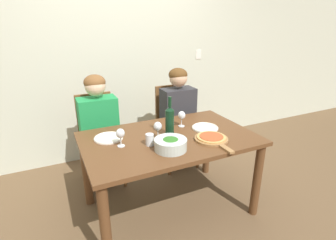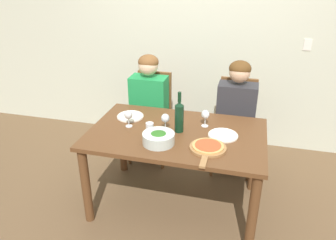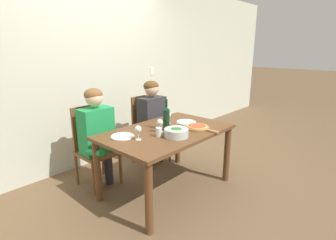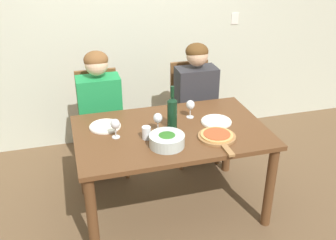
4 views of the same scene
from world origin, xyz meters
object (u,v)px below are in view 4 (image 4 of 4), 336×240
object	(u,v)px
chair_right	(192,109)
person_man	(196,94)
broccoli_bowl	(167,140)
chair_left	(100,120)
pizza_on_board	(217,136)
dinner_plate_right	(216,121)
water_tumbler	(146,133)
wine_glass_centre	(158,119)
wine_bottle	(172,112)
wine_glass_left	(115,125)
dinner_plate_left	(105,126)
person_woman	(100,104)
wine_glass_right	(190,106)

from	to	relation	value
chair_right	person_man	xyz separation A→B (m)	(0.00, -0.12, 0.22)
broccoli_bowl	chair_left	bearing A→B (deg)	109.97
pizza_on_board	chair_left	bearing A→B (deg)	126.74
chair_right	pizza_on_board	xyz separation A→B (m)	(-0.15, -1.02, 0.26)
dinner_plate_right	water_tumbler	world-z (taller)	water_tumbler
pizza_on_board	wine_glass_centre	bearing A→B (deg)	150.08
chair_right	wine_bottle	world-z (taller)	wine_bottle
chair_right	wine_glass_left	xyz separation A→B (m)	(-0.87, -0.80, 0.35)
dinner_plate_left	chair_left	bearing A→B (deg)	88.37
wine_glass_left	wine_bottle	bearing A→B (deg)	3.33
person_woman	dinner_plate_right	xyz separation A→B (m)	(0.85, -0.65, 0.03)
person_woman	wine_glass_right	bearing A→B (deg)	-37.01
person_man	water_tumbler	bearing A→B (deg)	-130.93
broccoli_bowl	wine_glass_centre	bearing A→B (deg)	91.69
wine_bottle	dinner_plate_left	bearing A→B (deg)	161.82
chair_right	dinner_plate_right	xyz separation A→B (m)	(-0.06, -0.77, 0.25)
wine_bottle	wine_glass_right	size ratio (longest dim) A/B	2.33
person_man	wine_glass_right	distance (m)	0.58
dinner_plate_left	water_tumbler	world-z (taller)	water_tumbler
wine_bottle	wine_glass_centre	bearing A→B (deg)	-174.70
dinner_plate_right	dinner_plate_left	bearing A→B (deg)	169.73
water_tumbler	pizza_on_board	bearing A→B (deg)	-15.22
water_tumbler	wine_glass_right	bearing A→B (deg)	30.61
person_man	wine_glass_left	xyz separation A→B (m)	(-0.87, -0.69, 0.13)
chair_right	water_tumbler	xyz separation A→B (m)	(-0.66, -0.88, 0.29)
dinner_plate_left	water_tumbler	bearing A→B (deg)	-44.21
dinner_plate_left	wine_glass_right	distance (m)	0.70
person_man	dinner_plate_right	xyz separation A→B (m)	(-0.06, -0.65, 0.03)
wine_bottle	wine_glass_left	bearing A→B (deg)	-176.67
chair_left	broccoli_bowl	xyz separation A→B (m)	(0.37, -1.02, 0.29)
person_woman	chair_right	bearing A→B (deg)	7.39
broccoli_bowl	pizza_on_board	distance (m)	0.39
chair_left	wine_glass_right	size ratio (longest dim) A/B	6.41
wine_glass_right	wine_glass_centre	distance (m)	0.35
chair_left	chair_right	distance (m)	0.91
person_woman	wine_bottle	bearing A→B (deg)	-53.96
pizza_on_board	wine_glass_right	world-z (taller)	wine_glass_right
wine_glass_centre	wine_bottle	bearing A→B (deg)	5.30
wine_glass_centre	wine_glass_left	bearing A→B (deg)	-177.38
chair_left	broccoli_bowl	distance (m)	1.12
person_man	water_tumbler	world-z (taller)	person_man
dinner_plate_right	broccoli_bowl	bearing A→B (deg)	-152.54
chair_right	wine_glass_right	xyz separation A→B (m)	(-0.24, -0.63, 0.35)
wine_bottle	wine_glass_left	world-z (taller)	wine_bottle
person_woman	water_tumbler	bearing A→B (deg)	-71.54
pizza_on_board	person_man	bearing A→B (deg)	80.23
person_man	wine_glass_centre	xyz separation A→B (m)	(-0.55, -0.67, 0.13)
chair_right	water_tumbler	distance (m)	1.14
wine_glass_left	chair_left	bearing A→B (deg)	92.79
chair_right	pizza_on_board	world-z (taller)	chair_right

